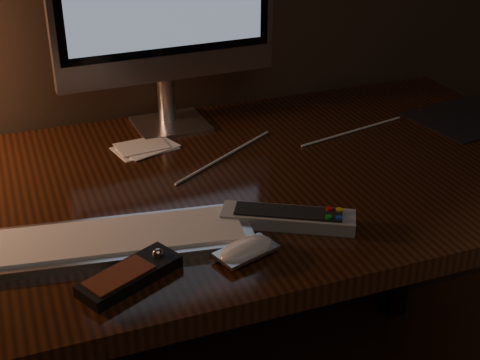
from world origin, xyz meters
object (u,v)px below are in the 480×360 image
object	(u,v)px
desk	(178,225)
mouse	(246,251)
media_remote	(130,275)
keyboard	(100,241)
tv_remote	(288,218)

from	to	relation	value
desk	mouse	distance (m)	0.36
media_remote	keyboard	bearing A→B (deg)	75.72
media_remote	tv_remote	distance (m)	0.29
keyboard	media_remote	size ratio (longest dim) A/B	2.91
tv_remote	media_remote	bearing A→B (deg)	-137.98
mouse	media_remote	world-z (taller)	media_remote
keyboard	media_remote	bearing A→B (deg)	-69.50
desk	mouse	bearing A→B (deg)	-86.51
tv_remote	keyboard	bearing A→B (deg)	-159.22
desk	mouse	world-z (taller)	mouse
media_remote	tv_remote	size ratio (longest dim) A/B	0.75
mouse	tv_remote	size ratio (longest dim) A/B	0.44
keyboard	tv_remote	world-z (taller)	tv_remote
keyboard	desk	bearing A→B (deg)	58.43
desk	media_remote	world-z (taller)	media_remote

